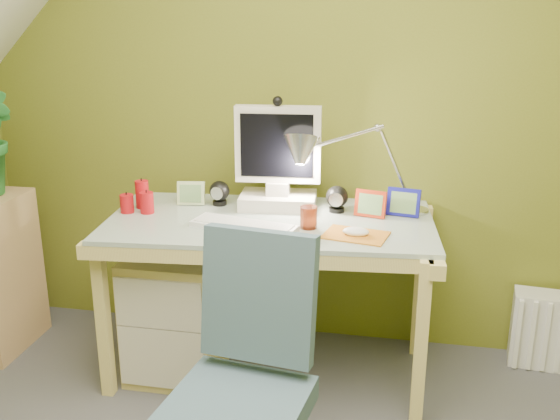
% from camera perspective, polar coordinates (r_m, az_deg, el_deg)
% --- Properties ---
extents(wall_back, '(3.20, 0.01, 2.40)m').
position_cam_1_polar(wall_back, '(3.10, 2.17, 9.53)').
color(wall_back, olive).
rests_on(wall_back, floor).
extents(desk, '(1.45, 0.82, 0.75)m').
position_cam_1_polar(desk, '(2.95, -0.85, -7.68)').
color(desk, '#D8C371').
rests_on(desk, floor).
extents(monitor, '(0.40, 0.26, 0.53)m').
position_cam_1_polar(monitor, '(2.91, -0.17, 5.23)').
color(monitor, silver).
rests_on(monitor, desk).
extents(speaker_left, '(0.11, 0.11, 0.11)m').
position_cam_1_polar(speaker_left, '(3.01, -5.29, 1.47)').
color(speaker_left, black).
rests_on(speaker_left, desk).
extents(speaker_right, '(0.10, 0.10, 0.12)m').
position_cam_1_polar(speaker_right, '(2.91, 4.98, 0.96)').
color(speaker_right, black).
rests_on(speaker_right, desk).
extents(keyboard, '(0.46, 0.23, 0.02)m').
position_cam_1_polar(keyboard, '(2.70, -3.16, -1.40)').
color(keyboard, white).
rests_on(keyboard, desk).
extents(mousepad, '(0.28, 0.22, 0.01)m').
position_cam_1_polar(mousepad, '(2.63, 6.61, -2.19)').
color(mousepad, orange).
rests_on(mousepad, desk).
extents(mouse, '(0.11, 0.07, 0.04)m').
position_cam_1_polar(mouse, '(2.63, 6.62, -1.88)').
color(mouse, white).
rests_on(mouse, mousepad).
extents(amber_tumbler, '(0.08, 0.08, 0.09)m').
position_cam_1_polar(amber_tumbler, '(2.69, 2.51, -0.64)').
color(amber_tumbler, '#9D3516').
rests_on(amber_tumbler, desk).
extents(candle_cluster, '(0.18, 0.17, 0.13)m').
position_cam_1_polar(candle_cluster, '(2.98, -12.20, 1.13)').
color(candle_cluster, '#B60F16').
rests_on(candle_cluster, desk).
extents(photo_frame_red, '(0.14, 0.05, 0.12)m').
position_cam_1_polar(photo_frame_red, '(2.86, 7.88, 0.55)').
color(photo_frame_red, red).
rests_on(photo_frame_red, desk).
extents(photo_frame_blue, '(0.14, 0.05, 0.12)m').
position_cam_1_polar(photo_frame_blue, '(2.89, 10.70, 0.67)').
color(photo_frame_blue, '#161698').
rests_on(photo_frame_blue, desk).
extents(photo_frame_green, '(0.13, 0.04, 0.11)m').
position_cam_1_polar(photo_frame_green, '(3.03, -7.76, 1.47)').
color(photo_frame_green, beige).
rests_on(photo_frame_green, desk).
extents(desk_lamp, '(0.57, 0.30, 0.58)m').
position_cam_1_polar(desk_lamp, '(2.86, 8.76, 5.33)').
color(desk_lamp, '#A8A9AD').
rests_on(desk_lamp, desk).
extents(task_chair, '(0.53, 0.53, 0.86)m').
position_cam_1_polar(task_chair, '(2.14, -3.74, -16.77)').
color(task_chair, '#3E5766').
rests_on(task_chair, floor).
extents(radiator, '(0.37, 0.18, 0.36)m').
position_cam_1_polar(radiator, '(3.34, 22.59, -9.68)').
color(radiator, silver).
rests_on(radiator, floor).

